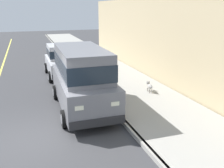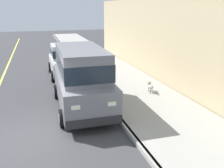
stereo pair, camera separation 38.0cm
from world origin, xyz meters
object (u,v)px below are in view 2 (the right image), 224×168
car_silver_hatchback (65,60)px  fire_hydrant (96,72)px  car_grey_van (81,76)px  dog_grey (150,86)px

car_silver_hatchback → fire_hydrant: size_ratio=5.25×
car_grey_van → fire_hydrant: size_ratio=6.81×
car_silver_hatchback → fire_hydrant: bearing=-47.8°
car_grey_van → dog_grey: car_grey_van is taller
car_silver_hatchback → fire_hydrant: (1.53, -1.69, -0.50)m
car_grey_van → car_silver_hatchback: size_ratio=1.30×
car_grey_van → car_silver_hatchback: 5.53m
dog_grey → fire_hydrant: (-1.90, 3.19, 0.05)m
dog_grey → fire_hydrant: fire_hydrant is taller
car_grey_van → fire_hydrant: car_grey_van is taller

